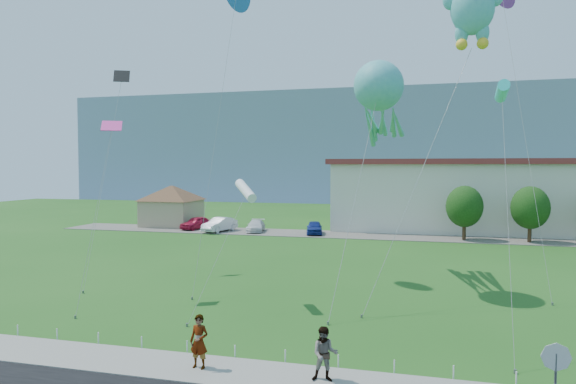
{
  "coord_description": "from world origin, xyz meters",
  "views": [
    {
      "loc": [
        5.86,
        -19.49,
        7.34
      ],
      "look_at": [
        -1.32,
        8.0,
        5.93
      ],
      "focal_mm": 32.0,
      "sensor_mm": 36.0,
      "label": 1
    }
  ],
  "objects_px": {
    "teddy_bear_kite": "(473,1)",
    "octopus_kite": "(380,101)",
    "pedestrian_left": "(199,341)",
    "parked_car_silver": "(220,224)",
    "parked_car_red": "(196,223)",
    "pavilion": "(172,202)",
    "parked_car_blue": "(314,228)",
    "parked_car_white": "(256,226)",
    "stop_sign": "(556,365)",
    "pedestrian_right": "(325,354)"
  },
  "relations": [
    {
      "from": "parked_car_red",
      "to": "parked_car_silver",
      "type": "bearing_deg",
      "value": -2.17
    },
    {
      "from": "pedestrian_right",
      "to": "teddy_bear_kite",
      "type": "relative_size",
      "value": 0.1
    },
    {
      "from": "parked_car_white",
      "to": "pedestrian_left",
      "type": "bearing_deg",
      "value": -85.34
    },
    {
      "from": "pedestrian_right",
      "to": "parked_car_white",
      "type": "bearing_deg",
      "value": 102.88
    },
    {
      "from": "stop_sign",
      "to": "parked_car_blue",
      "type": "distance_m",
      "value": 41.61
    },
    {
      "from": "pavilion",
      "to": "pedestrian_left",
      "type": "height_order",
      "value": "pavilion"
    },
    {
      "from": "octopus_kite",
      "to": "parked_car_silver",
      "type": "bearing_deg",
      "value": 131.97
    },
    {
      "from": "parked_car_blue",
      "to": "pedestrian_right",
      "type": "bearing_deg",
      "value": -88.8
    },
    {
      "from": "parked_car_white",
      "to": "teddy_bear_kite",
      "type": "distance_m",
      "value": 34.89
    },
    {
      "from": "parked_car_white",
      "to": "parked_car_silver",
      "type": "bearing_deg",
      "value": -176.28
    },
    {
      "from": "parked_car_silver",
      "to": "parked_car_white",
      "type": "height_order",
      "value": "parked_car_silver"
    },
    {
      "from": "teddy_bear_kite",
      "to": "octopus_kite",
      "type": "bearing_deg",
      "value": 175.53
    },
    {
      "from": "teddy_bear_kite",
      "to": "pedestrian_right",
      "type": "bearing_deg",
      "value": -111.35
    },
    {
      "from": "parked_car_silver",
      "to": "pavilion",
      "type": "bearing_deg",
      "value": 169.0
    },
    {
      "from": "stop_sign",
      "to": "octopus_kite",
      "type": "height_order",
      "value": "octopus_kite"
    },
    {
      "from": "pedestrian_right",
      "to": "teddy_bear_kite",
      "type": "xyz_separation_m",
      "value": [
        5.78,
        14.78,
        15.8
      ]
    },
    {
      "from": "octopus_kite",
      "to": "teddy_bear_kite",
      "type": "relative_size",
      "value": 0.74
    },
    {
      "from": "parked_car_silver",
      "to": "parked_car_white",
      "type": "distance_m",
      "value": 4.08
    },
    {
      "from": "parked_car_silver",
      "to": "octopus_kite",
      "type": "height_order",
      "value": "octopus_kite"
    },
    {
      "from": "parked_car_red",
      "to": "parked_car_blue",
      "type": "bearing_deg",
      "value": 16.33
    },
    {
      "from": "parked_car_red",
      "to": "pavilion",
      "type": "bearing_deg",
      "value": 169.04
    },
    {
      "from": "parked_car_silver",
      "to": "octopus_kite",
      "type": "distance_m",
      "value": 30.89
    },
    {
      "from": "stop_sign",
      "to": "parked_car_white",
      "type": "relative_size",
      "value": 0.57
    },
    {
      "from": "pavilion",
      "to": "parked_car_blue",
      "type": "distance_m",
      "value": 19.1
    },
    {
      "from": "stop_sign",
      "to": "parked_car_white",
      "type": "distance_m",
      "value": 44.83
    },
    {
      "from": "parked_car_red",
      "to": "octopus_kite",
      "type": "relative_size",
      "value": 0.3
    },
    {
      "from": "pedestrian_left",
      "to": "octopus_kite",
      "type": "xyz_separation_m",
      "value": [
        5.15,
        15.23,
        10.31
      ]
    },
    {
      "from": "pedestrian_left",
      "to": "pedestrian_right",
      "type": "distance_m",
      "value": 4.58
    },
    {
      "from": "parked_car_white",
      "to": "octopus_kite",
      "type": "bearing_deg",
      "value": -66.21
    },
    {
      "from": "stop_sign",
      "to": "octopus_kite",
      "type": "relative_size",
      "value": 0.17
    },
    {
      "from": "pavilion",
      "to": "teddy_bear_kite",
      "type": "relative_size",
      "value": 0.48
    },
    {
      "from": "pedestrian_right",
      "to": "parked_car_red",
      "type": "bearing_deg",
      "value": 111.67
    },
    {
      "from": "pavilion",
      "to": "octopus_kite",
      "type": "relative_size",
      "value": 0.64
    },
    {
      "from": "pedestrian_left",
      "to": "parked_car_silver",
      "type": "relative_size",
      "value": 0.4
    },
    {
      "from": "stop_sign",
      "to": "parked_car_blue",
      "type": "xyz_separation_m",
      "value": [
        -14.83,
        38.86,
        -1.11
      ]
    },
    {
      "from": "stop_sign",
      "to": "pedestrian_left",
      "type": "bearing_deg",
      "value": 172.79
    },
    {
      "from": "pavilion",
      "to": "pedestrian_right",
      "type": "bearing_deg",
      "value": -56.69
    },
    {
      "from": "pedestrian_right",
      "to": "octopus_kite",
      "type": "xyz_separation_m",
      "value": [
        0.57,
        15.19,
        10.36
      ]
    },
    {
      "from": "pedestrian_right",
      "to": "stop_sign",
      "type": "bearing_deg",
      "value": -20.93
    },
    {
      "from": "octopus_kite",
      "to": "stop_sign",
      "type": "bearing_deg",
      "value": -69.7
    },
    {
      "from": "pavilion",
      "to": "parked_car_silver",
      "type": "height_order",
      "value": "pavilion"
    },
    {
      "from": "octopus_kite",
      "to": "parked_car_red",
      "type": "bearing_deg",
      "value": 134.9
    },
    {
      "from": "pavilion",
      "to": "pedestrian_right",
      "type": "distance_m",
      "value": 48.79
    },
    {
      "from": "octopus_kite",
      "to": "pedestrian_right",
      "type": "bearing_deg",
      "value": -92.14
    },
    {
      "from": "stop_sign",
      "to": "teddy_bear_kite",
      "type": "height_order",
      "value": "teddy_bear_kite"
    },
    {
      "from": "pavilion",
      "to": "stop_sign",
      "type": "distance_m",
      "value": 53.9
    },
    {
      "from": "octopus_kite",
      "to": "teddy_bear_kite",
      "type": "xyz_separation_m",
      "value": [
        5.21,
        -0.41,
        5.45
      ]
    },
    {
      "from": "pedestrian_left",
      "to": "parked_car_silver",
      "type": "distance_m",
      "value": 39.48
    },
    {
      "from": "parked_car_blue",
      "to": "teddy_bear_kite",
      "type": "bearing_deg",
      "value": -69.48
    },
    {
      "from": "parked_car_white",
      "to": "octopus_kite",
      "type": "xyz_separation_m",
      "value": [
        15.47,
        -22.6,
        10.69
      ]
    }
  ]
}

